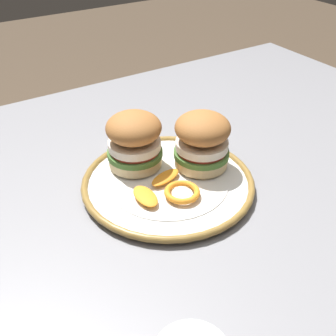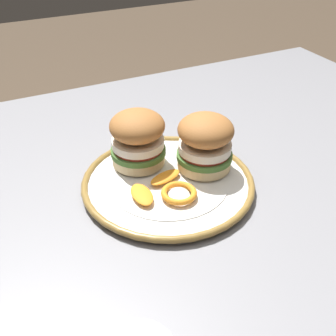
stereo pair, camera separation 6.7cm
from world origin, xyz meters
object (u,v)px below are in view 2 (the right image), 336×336
Objects in this scene: dining_table at (138,225)px; sandwich_half_right at (205,142)px; dinner_plate at (168,183)px; sandwich_half_left at (138,138)px.

dining_table is 11.91× the size of sandwich_half_right.
sandwich_half_right reaches higher than dinner_plate.
dining_table is at bearing -28.51° from dinner_plate.
sandwich_half_left is 1.07× the size of sandwich_half_right.
sandwich_half_left reaches higher than dining_table.
dining_table is at bearing 59.65° from sandwich_half_left.
dining_table is 11.18× the size of sandwich_half_left.
sandwich_half_right reaches higher than dining_table.
dining_table is 5.02× the size of dinner_plate.
sandwich_half_right is at bearing 147.23° from sandwich_half_left.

